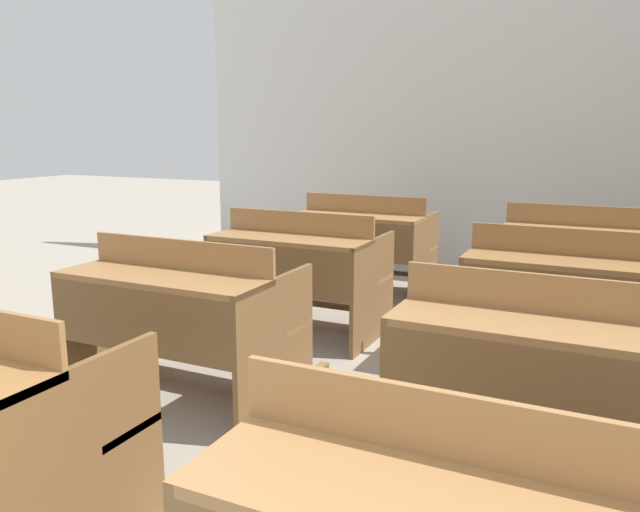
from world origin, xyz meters
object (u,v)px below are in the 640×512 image
at_px(bench_second_left, 182,315).
at_px(bench_second_right, 539,373).
at_px(bench_back_left, 364,241).
at_px(bench_third_right, 566,297).
at_px(bench_third_left, 299,269).
at_px(bench_back_right, 580,259).

relative_size(bench_second_left, bench_second_right, 1.00).
bearing_deg(bench_back_left, bench_third_right, -35.06).
distance_m(bench_third_left, bench_back_right, 2.13).
bearing_deg(bench_second_left, bench_third_right, 35.24).
height_order(bench_second_left, bench_third_left, same).
bearing_deg(bench_third_left, bench_back_right, 35.10).
xyz_separation_m(bench_third_right, bench_back_right, (0.00, 1.22, 0.00)).
height_order(bench_second_left, bench_third_right, same).
relative_size(bench_third_left, bench_back_left, 1.00).
bearing_deg(bench_third_left, bench_back_left, 90.22).
bearing_deg(bench_second_left, bench_back_left, 89.32).
bearing_deg(bench_back_left, bench_back_right, -0.16).
bearing_deg(bench_third_right, bench_second_left, -144.76).
xyz_separation_m(bench_second_right, bench_back_left, (-1.75, 2.50, 0.00)).
bearing_deg(bench_second_left, bench_third_left, 88.43).
relative_size(bench_second_left, bench_third_right, 1.00).
bearing_deg(bench_back_left, bench_third_left, -89.78).
xyz_separation_m(bench_second_left, bench_back_left, (0.03, 2.48, 0.00)).
bearing_deg(bench_second_right, bench_back_right, 89.94).
distance_m(bench_second_left, bench_back_left, 2.48).
relative_size(bench_second_right, bench_third_right, 1.00).
bearing_deg(bench_back_right, bench_third_left, -144.90).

